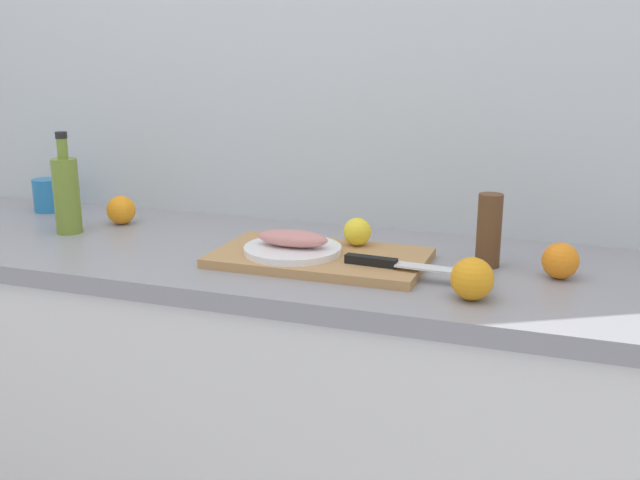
{
  "coord_description": "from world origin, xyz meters",
  "views": [
    {
      "loc": [
        0.69,
        -1.45,
        1.35
      ],
      "look_at": [
        0.18,
        -0.04,
        0.95
      ],
      "focal_mm": 40.31,
      "sensor_mm": 36.0,
      "label": 1
    }
  ],
  "objects_px": {
    "fish_fillet": "(293,238)",
    "pepper_mill": "(489,231)",
    "lemon_0": "(357,232)",
    "coffee_mug_0": "(48,195)",
    "chef_knife": "(396,264)",
    "olive_oil_bottle": "(66,193)",
    "white_plate": "(293,250)",
    "cutting_board": "(320,258)",
    "orange_0": "(472,279)"
  },
  "relations": [
    {
      "from": "fish_fillet",
      "to": "pepper_mill",
      "type": "xyz_separation_m",
      "value": [
        0.4,
        0.11,
        0.03
      ]
    },
    {
      "from": "pepper_mill",
      "to": "fish_fillet",
      "type": "bearing_deg",
      "value": -164.9
    },
    {
      "from": "orange_0",
      "to": "pepper_mill",
      "type": "relative_size",
      "value": 0.51
    },
    {
      "from": "lemon_0",
      "to": "olive_oil_bottle",
      "type": "xyz_separation_m",
      "value": [
        -0.74,
        -0.06,
        0.05
      ]
    },
    {
      "from": "chef_knife",
      "to": "pepper_mill",
      "type": "distance_m",
      "value": 0.22
    },
    {
      "from": "white_plate",
      "to": "orange_0",
      "type": "relative_size",
      "value": 2.65
    },
    {
      "from": "pepper_mill",
      "to": "orange_0",
      "type": "bearing_deg",
      "value": -90.48
    },
    {
      "from": "cutting_board",
      "to": "olive_oil_bottle",
      "type": "height_order",
      "value": "olive_oil_bottle"
    },
    {
      "from": "lemon_0",
      "to": "orange_0",
      "type": "height_order",
      "value": "lemon_0"
    },
    {
      "from": "olive_oil_bottle",
      "to": "orange_0",
      "type": "xyz_separation_m",
      "value": [
        1.03,
        -0.17,
        -0.06
      ]
    },
    {
      "from": "coffee_mug_0",
      "to": "olive_oil_bottle",
      "type": "bearing_deg",
      "value": -40.74
    },
    {
      "from": "fish_fillet",
      "to": "orange_0",
      "type": "distance_m",
      "value": 0.42
    },
    {
      "from": "white_plate",
      "to": "pepper_mill",
      "type": "distance_m",
      "value": 0.42
    },
    {
      "from": "cutting_board",
      "to": "fish_fillet",
      "type": "height_order",
      "value": "fish_fillet"
    },
    {
      "from": "fish_fillet",
      "to": "coffee_mug_0",
      "type": "bearing_deg",
      "value": 164.38
    },
    {
      "from": "chef_knife",
      "to": "fish_fillet",
      "type": "bearing_deg",
      "value": 176.08
    },
    {
      "from": "white_plate",
      "to": "coffee_mug_0",
      "type": "xyz_separation_m",
      "value": [
        -0.84,
        0.23,
        0.02
      ]
    },
    {
      "from": "orange_0",
      "to": "coffee_mug_0",
      "type": "bearing_deg",
      "value": 164.25
    },
    {
      "from": "orange_0",
      "to": "pepper_mill",
      "type": "bearing_deg",
      "value": 89.52
    },
    {
      "from": "white_plate",
      "to": "lemon_0",
      "type": "relative_size",
      "value": 3.37
    },
    {
      "from": "white_plate",
      "to": "chef_knife",
      "type": "distance_m",
      "value": 0.24
    },
    {
      "from": "olive_oil_bottle",
      "to": "chef_knife",
      "type": "bearing_deg",
      "value": -5.55
    },
    {
      "from": "lemon_0",
      "to": "pepper_mill",
      "type": "distance_m",
      "value": 0.29
    },
    {
      "from": "white_plate",
      "to": "chef_knife",
      "type": "relative_size",
      "value": 0.73
    },
    {
      "from": "chef_knife",
      "to": "lemon_0",
      "type": "distance_m",
      "value": 0.19
    },
    {
      "from": "lemon_0",
      "to": "coffee_mug_0",
      "type": "distance_m",
      "value": 0.96
    },
    {
      "from": "coffee_mug_0",
      "to": "white_plate",
      "type": "bearing_deg",
      "value": -15.62
    },
    {
      "from": "lemon_0",
      "to": "coffee_mug_0",
      "type": "height_order",
      "value": "coffee_mug_0"
    },
    {
      "from": "coffee_mug_0",
      "to": "pepper_mill",
      "type": "relative_size",
      "value": 0.76
    },
    {
      "from": "olive_oil_bottle",
      "to": "white_plate",
      "type": "bearing_deg",
      "value": -4.57
    },
    {
      "from": "cutting_board",
      "to": "coffee_mug_0",
      "type": "relative_size",
      "value": 3.86
    },
    {
      "from": "chef_knife",
      "to": "lemon_0",
      "type": "height_order",
      "value": "lemon_0"
    },
    {
      "from": "lemon_0",
      "to": "olive_oil_bottle",
      "type": "relative_size",
      "value": 0.25
    },
    {
      "from": "fish_fillet",
      "to": "lemon_0",
      "type": "xyz_separation_m",
      "value": [
        0.11,
        0.11,
        -0.0
      ]
    },
    {
      "from": "coffee_mug_0",
      "to": "pepper_mill",
      "type": "height_order",
      "value": "pepper_mill"
    },
    {
      "from": "cutting_board",
      "to": "lemon_0",
      "type": "distance_m",
      "value": 0.11
    },
    {
      "from": "fish_fillet",
      "to": "olive_oil_bottle",
      "type": "bearing_deg",
      "value": 175.43
    },
    {
      "from": "olive_oil_bottle",
      "to": "coffee_mug_0",
      "type": "bearing_deg",
      "value": 139.26
    },
    {
      "from": "chef_knife",
      "to": "lemon_0",
      "type": "relative_size",
      "value": 4.61
    },
    {
      "from": "lemon_0",
      "to": "pepper_mill",
      "type": "relative_size",
      "value": 0.4
    },
    {
      "from": "cutting_board",
      "to": "chef_knife",
      "type": "relative_size",
      "value": 1.57
    },
    {
      "from": "orange_0",
      "to": "lemon_0",
      "type": "bearing_deg",
      "value": 142.28
    },
    {
      "from": "chef_knife",
      "to": "olive_oil_bottle",
      "type": "distance_m",
      "value": 0.87
    },
    {
      "from": "olive_oil_bottle",
      "to": "orange_0",
      "type": "distance_m",
      "value": 1.04
    },
    {
      "from": "white_plate",
      "to": "pepper_mill",
      "type": "bearing_deg",
      "value": 15.1
    },
    {
      "from": "fish_fillet",
      "to": "lemon_0",
      "type": "bearing_deg",
      "value": 43.13
    },
    {
      "from": "lemon_0",
      "to": "olive_oil_bottle",
      "type": "height_order",
      "value": "olive_oil_bottle"
    },
    {
      "from": "chef_knife",
      "to": "coffee_mug_0",
      "type": "xyz_separation_m",
      "value": [
        -1.08,
        0.27,
        0.02
      ]
    },
    {
      "from": "fish_fillet",
      "to": "chef_knife",
      "type": "bearing_deg",
      "value": -8.09
    },
    {
      "from": "white_plate",
      "to": "orange_0",
      "type": "xyz_separation_m",
      "value": [
        0.4,
        -0.12,
        0.01
      ]
    }
  ]
}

